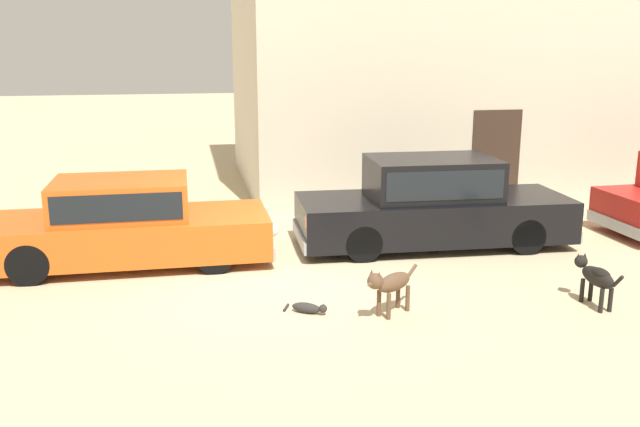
{
  "coord_description": "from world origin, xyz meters",
  "views": [
    {
      "loc": [
        -1.27,
        -10.03,
        3.48
      ],
      "look_at": [
        0.74,
        0.2,
        0.9
      ],
      "focal_mm": 38.86,
      "sensor_mm": 36.0,
      "label": 1
    }
  ],
  "objects_px": {
    "parked_sedan_nearest": "(125,222)",
    "parked_sedan_second": "(433,203)",
    "stray_dog_spotted": "(390,284)",
    "stray_cat": "(308,308)",
    "stray_dog_tan": "(596,276)"
  },
  "relations": [
    {
      "from": "parked_sedan_nearest",
      "to": "stray_dog_tan",
      "type": "height_order",
      "value": "parked_sedan_nearest"
    },
    {
      "from": "parked_sedan_second",
      "to": "stray_dog_tan",
      "type": "xyz_separation_m",
      "value": [
        1.16,
        -3.19,
        -0.34
      ]
    },
    {
      "from": "stray_cat",
      "to": "stray_dog_spotted",
      "type": "bearing_deg",
      "value": 16.76
    },
    {
      "from": "parked_sedan_nearest",
      "to": "parked_sedan_second",
      "type": "relative_size",
      "value": 0.95
    },
    {
      "from": "parked_sedan_second",
      "to": "stray_cat",
      "type": "bearing_deg",
      "value": -132.36
    },
    {
      "from": "parked_sedan_nearest",
      "to": "stray_cat",
      "type": "relative_size",
      "value": 8.36
    },
    {
      "from": "parked_sedan_second",
      "to": "parked_sedan_nearest",
      "type": "bearing_deg",
      "value": -176.92
    },
    {
      "from": "parked_sedan_second",
      "to": "stray_cat",
      "type": "height_order",
      "value": "parked_sedan_second"
    },
    {
      "from": "stray_dog_tan",
      "to": "stray_cat",
      "type": "height_order",
      "value": "stray_dog_tan"
    },
    {
      "from": "parked_sedan_second",
      "to": "stray_cat",
      "type": "distance_m",
      "value": 3.89
    },
    {
      "from": "stray_dog_spotted",
      "to": "stray_cat",
      "type": "bearing_deg",
      "value": -50.07
    },
    {
      "from": "stray_dog_tan",
      "to": "stray_cat",
      "type": "bearing_deg",
      "value": 78.85
    },
    {
      "from": "parked_sedan_nearest",
      "to": "parked_sedan_second",
      "type": "xyz_separation_m",
      "value": [
        5.2,
        0.05,
        0.08
      ]
    },
    {
      "from": "parked_sedan_second",
      "to": "stray_dog_spotted",
      "type": "bearing_deg",
      "value": -116.7
    },
    {
      "from": "parked_sedan_second",
      "to": "stray_dog_spotted",
      "type": "relative_size",
      "value": 5.45
    }
  ]
}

